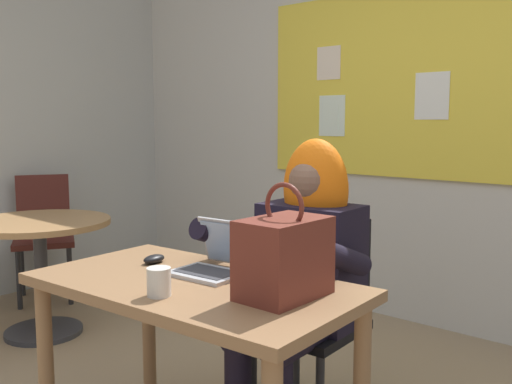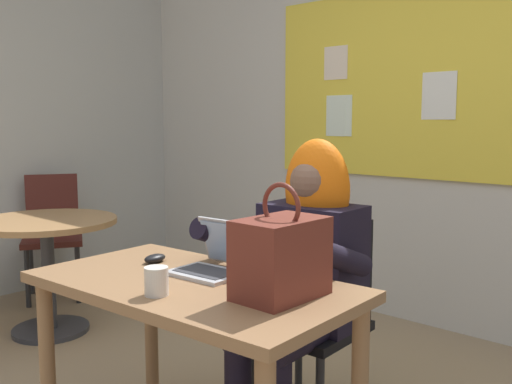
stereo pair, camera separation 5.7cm
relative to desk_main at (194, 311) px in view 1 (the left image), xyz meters
The scene contains 10 objects.
wall_back_bulletin 2.27m from the desk_main, 91.71° to the left, with size 5.47×2.29×2.99m.
desk_main is the anchor object (origin of this frame).
chair_at_desk 0.70m from the desk_main, 84.48° to the left, with size 0.44×0.44×0.89m.
person_costumed 0.57m from the desk_main, 82.37° to the left, with size 0.62×0.63×1.24m.
laptop 0.21m from the desk_main, 99.09° to the left, with size 0.28×0.28×0.20m.
computer_mouse 0.35m from the desk_main, 166.30° to the left, with size 0.06×0.10×0.03m, color black.
handbag 0.44m from the desk_main, 10.62° to the left, with size 0.20×0.30×0.38m.
coffee_mug 0.25m from the desk_main, 76.97° to the right, with size 0.08×0.08×0.10m, color silver.
side_table_round 1.81m from the desk_main, 168.32° to the left, with size 0.85×0.85×0.72m.
chair_spare_by_window 2.58m from the desk_main, 162.59° to the left, with size 0.57×0.57×0.91m.
Camera 1 is at (1.56, -1.34, 1.31)m, focal length 40.57 mm.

